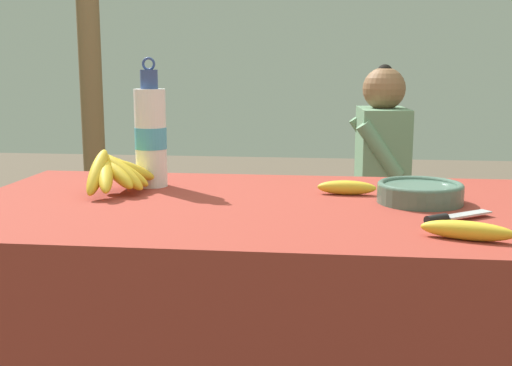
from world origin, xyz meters
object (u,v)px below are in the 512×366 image
at_px(loose_banana_front, 467,230).
at_px(loose_banana_side, 347,188).
at_px(water_bottle, 151,135).
at_px(knife, 449,217).
at_px(banana_bunch_ripe, 117,171).
at_px(support_post_near, 90,56).
at_px(wooden_bench, 299,225).
at_px(banana_bunch_green, 198,197).
at_px(serving_bowl, 420,192).
at_px(seated_vendor, 371,171).

relative_size(loose_banana_front, loose_banana_side, 1.17).
distance_m(water_bottle, knife, 0.82).
height_order(banana_bunch_ripe, loose_banana_front, banana_bunch_ripe).
bearing_deg(water_bottle, support_post_near, 116.63).
xyz_separation_m(banana_bunch_ripe, knife, (0.80, -0.23, -0.05)).
xyz_separation_m(banana_bunch_ripe, wooden_bench, (0.41, 1.25, -0.45)).
bearing_deg(banana_bunch_ripe, knife, -15.87).
xyz_separation_m(loose_banana_front, support_post_near, (-1.44, 1.86, 0.36)).
bearing_deg(banana_bunch_green, wooden_bench, -0.17).
bearing_deg(support_post_near, banana_bunch_green, -22.09).
xyz_separation_m(loose_banana_front, loose_banana_side, (-0.22, 0.41, -0.00)).
bearing_deg(banana_bunch_ripe, serving_bowl, -2.78).
height_order(wooden_bench, support_post_near, support_post_near).
height_order(water_bottle, knife, water_bottle).
bearing_deg(water_bottle, seated_vendor, 59.25).
bearing_deg(wooden_bench, banana_bunch_ripe, -108.35).
xyz_separation_m(loose_banana_side, banana_bunch_green, (-0.64, 1.21, -0.29)).
relative_size(loose_banana_side, banana_bunch_green, 0.57).
height_order(banana_bunch_ripe, banana_bunch_green, banana_bunch_ripe).
relative_size(loose_banana_front, wooden_bench, 0.10).
distance_m(banana_bunch_ripe, loose_banana_side, 0.60).
bearing_deg(banana_bunch_ripe, support_post_near, 113.02).
distance_m(serving_bowl, water_bottle, 0.73).
bearing_deg(loose_banana_side, banana_bunch_green, 118.11).
relative_size(knife, support_post_near, 0.07).
relative_size(loose_banana_side, support_post_near, 0.07).
bearing_deg(banana_bunch_ripe, water_bottle, 57.96).
distance_m(wooden_bench, seated_vendor, 0.41).
relative_size(water_bottle, loose_banana_side, 2.31).
height_order(banana_bunch_ripe, loose_banana_side, banana_bunch_ripe).
xyz_separation_m(loose_banana_front, seated_vendor, (-0.09, 1.58, -0.14)).
relative_size(seated_vendor, support_post_near, 0.48).
distance_m(loose_banana_side, wooden_bench, 1.28).
xyz_separation_m(knife, seated_vendor, (-0.08, 1.44, -0.13)).
relative_size(loose_banana_front, support_post_near, 0.08).
bearing_deg(support_post_near, wooden_bench, -12.75).
bearing_deg(banana_bunch_ripe, wooden_bench, 71.65).
bearing_deg(support_post_near, serving_bowl, -47.44).
height_order(water_bottle, seated_vendor, water_bottle).
bearing_deg(water_bottle, banana_bunch_ripe, -122.04).
bearing_deg(loose_banana_front, knife, 93.40).
xyz_separation_m(loose_banana_side, support_post_near, (-1.22, 1.44, 0.36)).
xyz_separation_m(seated_vendor, support_post_near, (-1.35, 0.27, 0.50)).
distance_m(banana_bunch_ripe, seated_vendor, 1.42).
xyz_separation_m(serving_bowl, loose_banana_side, (-0.17, 0.08, -0.01)).
relative_size(loose_banana_side, seated_vendor, 0.14).
distance_m(water_bottle, wooden_bench, 1.31).
xyz_separation_m(banana_bunch_ripe, seated_vendor, (0.72, 1.21, -0.18)).
bearing_deg(water_bottle, knife, -23.98).
relative_size(seated_vendor, banana_bunch_green, 4.05).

